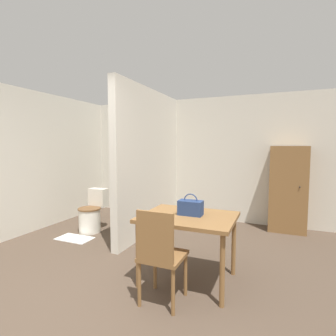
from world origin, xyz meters
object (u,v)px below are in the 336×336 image
at_px(dining_table, 188,223).
at_px(wooden_chair, 160,253).
at_px(toilet, 92,214).
at_px(wooden_cabinet, 288,189).
at_px(handbag, 191,207).

distance_m(dining_table, wooden_chair, 0.57).
xyz_separation_m(toilet, wooden_cabinet, (3.23, 1.35, 0.46)).
distance_m(wooden_chair, wooden_cabinet, 3.12).
distance_m(wooden_chair, handbag, 0.66).
bearing_deg(dining_table, handbag, 60.97).
distance_m(dining_table, wooden_cabinet, 2.58).
distance_m(wooden_chair, toilet, 2.55).
bearing_deg(dining_table, toilet, 155.30).
xyz_separation_m(dining_table, wooden_chair, (-0.10, -0.54, -0.16)).
bearing_deg(handbag, wooden_cabinet, 65.19).
height_order(toilet, wooden_cabinet, wooden_cabinet).
bearing_deg(wooden_cabinet, dining_table, -114.86).
bearing_deg(wooden_cabinet, handbag, -114.81).
bearing_deg(wooden_cabinet, toilet, -157.23).
distance_m(toilet, handbag, 2.42).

